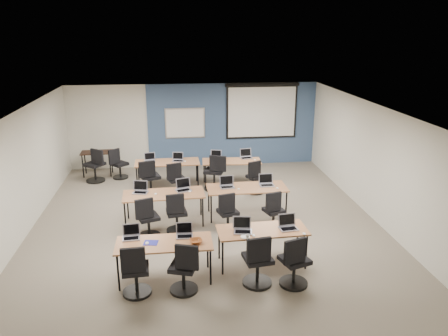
{
  "coord_description": "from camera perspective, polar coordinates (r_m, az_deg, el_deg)",
  "views": [
    {
      "loc": [
        -0.71,
        -9.43,
        4.38
      ],
      "look_at": [
        0.48,
        0.4,
        1.19
      ],
      "focal_mm": 35.0,
      "sensor_mm": 36.0,
      "label": 1
    }
  ],
  "objects": [
    {
      "name": "laptop_6",
      "position": [
        10.48,
        0.39,
        -2.15
      ],
      "size": [
        0.34,
        0.29,
        0.26
      ],
      "rotation": [
        0.0,
        0.0,
        0.09
      ],
      "color": "#BEBEBF",
      "rests_on": "training_table_mid_right"
    },
    {
      "name": "task_chair_5",
      "position": [
        9.79,
        -6.23,
        -6.25
      ],
      "size": [
        0.49,
        0.49,
        0.97
      ],
      "rotation": [
        0.0,
        0.0,
        0.13
      ],
      "color": "black",
      "rests_on": "floor"
    },
    {
      "name": "training_table_front_left",
      "position": [
        7.98,
        -7.81,
        -9.92
      ],
      "size": [
        1.72,
        0.72,
        0.73
      ],
      "rotation": [
        0.0,
        0.0,
        -0.0
      ],
      "color": "olive",
      "rests_on": "floor"
    },
    {
      "name": "wall_right",
      "position": [
        10.97,
        18.87,
        0.83
      ],
      "size": [
        0.04,
        9.0,
        2.7
      ],
      "primitive_type": "cube",
      "color": "beige",
      "rests_on": "ground"
    },
    {
      "name": "mouse_4",
      "position": [
        10.16,
        -8.92,
        -3.35
      ],
      "size": [
        0.07,
        0.1,
        0.03
      ],
      "primitive_type": "ellipsoid",
      "rotation": [
        0.0,
        0.0,
        0.17
      ],
      "color": "white",
      "rests_on": "training_table_mid_left"
    },
    {
      "name": "laptop_5",
      "position": [
        10.33,
        -5.34,
        -2.53
      ],
      "size": [
        0.35,
        0.3,
        0.26
      ],
      "rotation": [
        0.0,
        0.0,
        0.31
      ],
      "color": "silver",
      "rests_on": "training_table_mid_left"
    },
    {
      "name": "wall_left",
      "position": [
        10.43,
        -24.92,
        -0.75
      ],
      "size": [
        0.04,
        9.0,
        2.7
      ],
      "primitive_type": "cube",
      "color": "beige",
      "rests_on": "ground"
    },
    {
      "name": "task_chair_8",
      "position": [
        12.02,
        -9.66,
        -1.63
      ],
      "size": [
        0.56,
        0.55,
        1.02
      ],
      "rotation": [
        0.0,
        0.0,
        0.29
      ],
      "color": "black",
      "rests_on": "floor"
    },
    {
      "name": "laptop_4",
      "position": [
        10.33,
        -10.87,
        -2.8
      ],
      "size": [
        0.34,
        0.29,
        0.26
      ],
      "rotation": [
        0.0,
        0.0,
        -0.24
      ],
      "color": "silver",
      "rests_on": "training_table_mid_left"
    },
    {
      "name": "mouse_11",
      "position": [
        12.64,
        4.04,
        1.08
      ],
      "size": [
        0.07,
        0.1,
        0.03
      ],
      "primitive_type": "ellipsoid",
      "rotation": [
        0.0,
        0.0,
        0.09
      ],
      "color": "white",
      "rests_on": "training_table_back_right"
    },
    {
      "name": "snack_bowl",
      "position": [
        7.89,
        -3.69,
        -9.51
      ],
      "size": [
        0.26,
        0.26,
        0.06
      ],
      "primitive_type": "imported",
      "rotation": [
        0.0,
        0.0,
        0.12
      ],
      "color": "brown",
      "rests_on": "training_table_front_left"
    },
    {
      "name": "mouse_5",
      "position": [
        10.22,
        -4.51,
        -3.06
      ],
      "size": [
        0.08,
        0.11,
        0.04
      ],
      "primitive_type": "ellipsoid",
      "rotation": [
        0.0,
        0.0,
        -0.14
      ],
      "color": "white",
      "rests_on": "training_table_mid_left"
    },
    {
      "name": "snack_plate",
      "position": [
        8.08,
        2.8,
        -8.97
      ],
      "size": [
        0.2,
        0.2,
        0.01
      ],
      "primitive_type": "cylinder",
      "rotation": [
        0.0,
        0.0,
        0.11
      ],
      "color": "white",
      "rests_on": "training_table_front_right"
    },
    {
      "name": "laptop_0",
      "position": [
        8.21,
        -12.03,
        -8.52
      ],
      "size": [
        0.31,
        0.26,
        0.24
      ],
      "rotation": [
        0.0,
        0.0,
        0.07
      ],
      "color": "#A8A8B4",
      "rests_on": "training_table_front_left"
    },
    {
      "name": "task_chair_0",
      "position": [
        7.74,
        -11.48,
        -13.47
      ],
      "size": [
        0.5,
        0.5,
        0.98
      ],
      "rotation": [
        0.0,
        0.0,
        0.05
      ],
      "color": "black",
      "rests_on": "floor"
    },
    {
      "name": "blue_accent_panel",
      "position": [
        14.36,
        1.12,
        5.67
      ],
      "size": [
        5.5,
        0.04,
        2.7
      ],
      "primitive_type": "cube",
      "color": "#3D5977",
      "rests_on": "wall_back"
    },
    {
      "name": "task_chair_7",
      "position": [
        9.94,
        6.48,
        -5.95
      ],
      "size": [
        0.47,
        0.46,
        0.95
      ],
      "rotation": [
        0.0,
        0.0,
        0.31
      ],
      "color": "black",
      "rests_on": "floor"
    },
    {
      "name": "training_table_front_right",
      "position": [
        8.42,
        5.01,
        -8.29
      ],
      "size": [
        1.71,
        0.71,
        0.73
      ],
      "rotation": [
        0.0,
        0.0,
        0.04
      ],
      "color": "#A66E2C",
      "rests_on": "floor"
    },
    {
      "name": "laptop_10",
      "position": [
        12.73,
        -1.0,
        1.48
      ],
      "size": [
        0.32,
        0.27,
        0.25
      ],
      "rotation": [
        0.0,
        0.0,
        -0.29
      ],
      "color": "#B9B9B9",
      "rests_on": "training_table_back_right"
    },
    {
      "name": "whiteboard",
      "position": [
        14.17,
        -5.11,
        5.85
      ],
      "size": [
        1.28,
        0.03,
        0.98
      ],
      "color": "#B7B7B7",
      "rests_on": "wall_back"
    },
    {
      "name": "task_chair_11",
      "position": [
        12.04,
        4.11,
        -1.54
      ],
      "size": [
        0.5,
        0.47,
        0.96
      ],
      "rotation": [
        0.0,
        0.0,
        0.41
      ],
      "color": "black",
      "rests_on": "floor"
    },
    {
      "name": "spare_chair_b",
      "position": [
        13.44,
        -16.44,
        -0.0
      ],
      "size": [
        0.64,
        0.56,
        1.03
      ],
      "rotation": [
        0.0,
        0.0,
        -0.64
      ],
      "color": "black",
      "rests_on": "floor"
    },
    {
      "name": "projector_screen",
      "position": [
        14.36,
        4.96,
        7.79
      ],
      "size": [
        2.4,
        0.1,
        1.82
      ],
      "color": "black",
      "rests_on": "wall_back"
    },
    {
      "name": "mouse_1",
      "position": [
        7.99,
        -3.26,
        -9.27
      ],
      "size": [
        0.08,
        0.11,
        0.03
      ],
      "primitive_type": "ellipsoid",
      "rotation": [
        0.0,
        0.0,
        -0.24
      ],
      "color": "white",
      "rests_on": "training_table_front_left"
    },
    {
      "name": "utility_table",
      "position": [
        13.98,
        -16.29,
        1.68
      ],
      "size": [
        0.93,
        0.52,
        0.75
      ],
      "rotation": [
        0.0,
        0.0,
        0.03
      ],
      "color": "black",
      "rests_on": "floor"
    },
    {
      "name": "mouse_10",
      "position": [
        12.6,
        0.14,
        1.06
      ],
      "size": [
        0.07,
        0.1,
        0.03
      ],
      "primitive_type": "ellipsoid",
      "rotation": [
        0.0,
        0.0,
        0.22
      ],
      "color": "white",
      "rests_on": "training_table_back_right"
    },
    {
      "name": "task_chair_3",
      "position": [
        7.93,
        9.16,
        -12.47
      ],
      "size": [
        0.53,
        0.51,
        0.99
      ],
      "rotation": [
        0.0,
        0.0,
        0.32
      ],
      "color": "black",
      "rests_on": "floor"
    },
    {
      "name": "coffee_cup",
      "position": [
        8.02,
        3.08,
        -8.96
      ],
      "size": [
        0.06,
        0.06,
        0.05
      ],
      "primitive_type": "imported",
      "rotation": [
        0.0,
        0.0,
        -0.14
      ],
      "color": "silver",
      "rests_on": "snack_plate"
    },
    {
      "name": "laptop_2",
      "position": [
        8.28,
        2.43,
        -7.84
      ],
      "size": [
        0.34,
        0.29,
        0.26
      ],
      "rotation": [
        0.0,
        0.0,
        -0.18
      ],
      "color": "#A6A5AB",
      "rests_on": "training_table_front_right"
    },
    {
      "name": "mouse_2",
      "position": [
        8.12,
        3.9,
        -8.8
      ],
      "size": [
        0.07,
        0.1,
        0.03
      ],
      "primitive_type": "ellipsoid",
      "rotation": [
        0.0,
        0.0,
        0.14
      ],
      "color": "white",
      "rests_on": "training_table_front_right"
    },
    {
      "name": "training_table_mid_right",
      "position": [
        10.51,
        3.01,
        -2.74
      ],
      "size": [
        1.91,
        0.8,
        0.73
      ],
      "rotation": [
        0.0,
        0.0,
        0.01
      ],
      "color": "brown",
      "rests_on": "floor"
    },
    {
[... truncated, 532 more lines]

